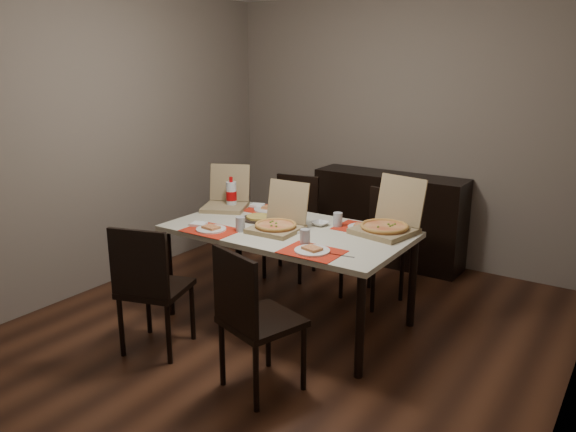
% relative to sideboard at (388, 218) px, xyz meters
% --- Properties ---
extents(ground, '(3.80, 4.00, 0.02)m').
position_rel_sideboard_xyz_m(ground, '(0.00, -1.78, -0.46)').
color(ground, '#462515').
rests_on(ground, ground).
extents(room_walls, '(3.84, 4.02, 2.62)m').
position_rel_sideboard_xyz_m(room_walls, '(0.00, -1.35, 1.28)').
color(room_walls, gray).
rests_on(room_walls, ground).
extents(sideboard, '(1.50, 0.40, 0.90)m').
position_rel_sideboard_xyz_m(sideboard, '(0.00, 0.00, 0.00)').
color(sideboard, black).
rests_on(sideboard, ground).
extents(dining_table, '(1.80, 1.00, 0.75)m').
position_rel_sideboard_xyz_m(dining_table, '(-0.09, -1.68, 0.23)').
color(dining_table, beige).
rests_on(dining_table, ground).
extents(chair_near_left, '(0.53, 0.53, 0.93)m').
position_rel_sideboard_xyz_m(chair_near_left, '(-0.59, -2.63, 0.06)').
color(chair_near_left, black).
rests_on(chair_near_left, ground).
extents(chair_near_right, '(0.53, 0.53, 0.93)m').
position_rel_sideboard_xyz_m(chair_near_right, '(0.28, -2.63, 0.06)').
color(chair_near_right, black).
rests_on(chair_near_right, ground).
extents(chair_far_left, '(0.49, 0.49, 0.93)m').
position_rel_sideboard_xyz_m(chair_far_left, '(-0.63, -0.80, 0.06)').
color(chair_far_left, black).
rests_on(chair_far_left, ground).
extents(chair_far_right, '(0.52, 0.52, 0.93)m').
position_rel_sideboard_xyz_m(chair_far_right, '(0.30, -0.89, 0.06)').
color(chair_far_right, black).
rests_on(chair_far_right, ground).
extents(setting_near_left, '(0.47, 0.30, 0.11)m').
position_rel_sideboard_xyz_m(setting_near_left, '(-0.51, -2.01, 0.32)').
color(setting_near_left, red).
rests_on(setting_near_left, dining_table).
extents(setting_near_right, '(0.49, 0.30, 0.11)m').
position_rel_sideboard_xyz_m(setting_near_right, '(0.31, -2.01, 0.32)').
color(setting_near_right, red).
rests_on(setting_near_right, dining_table).
extents(setting_far_left, '(0.51, 0.30, 0.11)m').
position_rel_sideboard_xyz_m(setting_far_left, '(-0.50, -1.34, 0.32)').
color(setting_far_left, red).
rests_on(setting_far_left, dining_table).
extents(setting_far_right, '(0.43, 0.30, 0.11)m').
position_rel_sideboard_xyz_m(setting_far_right, '(0.32, -1.38, 0.32)').
color(setting_far_right, red).
rests_on(setting_far_right, dining_table).
extents(napkin_loose, '(0.16, 0.16, 0.02)m').
position_rel_sideboard_xyz_m(napkin_loose, '(-0.02, -1.75, 0.31)').
color(napkin_loose, white).
rests_on(napkin_loose, dining_table).
extents(pizza_box_center, '(0.36, 0.40, 0.35)m').
position_rel_sideboard_xyz_m(pizza_box_center, '(-0.13, -1.76, 0.36)').
color(pizza_box_center, '#8C7650').
rests_on(pizza_box_center, dining_table).
extents(pizza_box_right, '(0.47, 0.50, 0.40)m').
position_rel_sideboard_xyz_m(pizza_box_right, '(0.57, -1.36, 0.36)').
color(pizza_box_right, '#8C7650').
rests_on(pizza_box_right, dining_table).
extents(pizza_box_left, '(0.48, 0.50, 0.35)m').
position_rel_sideboard_xyz_m(pizza_box_left, '(-0.88, -1.46, 0.36)').
color(pizza_box_left, '#8C7650').
rests_on(pizza_box_left, dining_table).
extents(faina_plate, '(0.28, 0.28, 0.03)m').
position_rel_sideboard_xyz_m(faina_plate, '(-0.42, -1.60, 0.31)').
color(faina_plate, black).
rests_on(faina_plate, dining_table).
extents(dip_bowl, '(0.14, 0.14, 0.03)m').
position_rel_sideboard_xyz_m(dip_bowl, '(0.07, -1.47, 0.32)').
color(dip_bowl, white).
rests_on(dip_bowl, dining_table).
extents(soda_bottle, '(0.09, 0.09, 0.27)m').
position_rel_sideboard_xyz_m(soda_bottle, '(-0.83, -1.44, 0.42)').
color(soda_bottle, silver).
rests_on(soda_bottle, dining_table).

